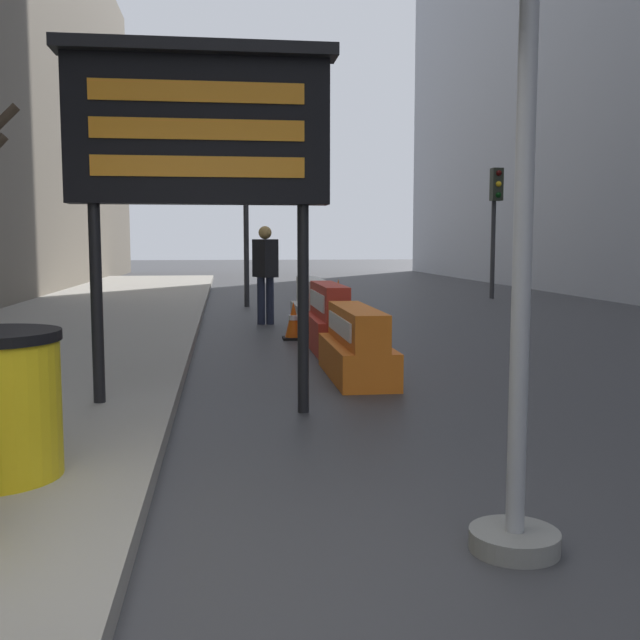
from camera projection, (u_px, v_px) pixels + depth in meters
ground_plane at (118, 622)px, 2.97m from camera, size 120.00×120.00×0.00m
message_board at (199, 132)px, 6.25m from camera, size 2.31×0.36×3.12m
jersey_barrier_orange_near at (356, 347)px, 8.27m from camera, size 0.61×1.89×0.78m
jersey_barrier_red_striped at (329, 321)px, 10.44m from camera, size 0.53×1.81×0.92m
jersey_barrier_white at (312, 308)px, 12.48m from camera, size 0.53×1.98×0.89m
traffic_cone_near at (293, 321)px, 11.51m from camera, size 0.33×0.33×0.59m
traffic_cone_mid at (338, 299)px, 14.69m from camera, size 0.43×0.43×0.77m
traffic_light_near_curb at (246, 177)px, 16.96m from camera, size 0.28×0.44×4.10m
traffic_light_far_side at (495, 204)px, 19.59m from camera, size 0.28×0.44×3.41m
pedestrian_worker at (265, 267)px, 13.56m from camera, size 0.46×0.54×1.78m
steel_pole_right at (518, 399)px, 3.58m from camera, size 0.44×0.44×2.70m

